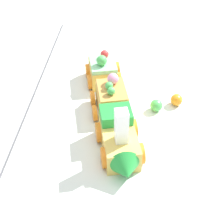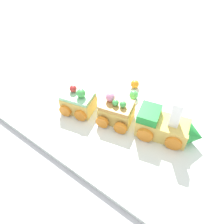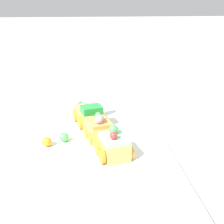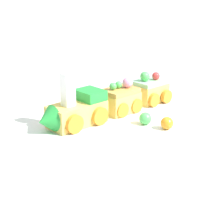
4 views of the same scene
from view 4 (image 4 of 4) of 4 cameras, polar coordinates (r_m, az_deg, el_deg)
name	(u,v)px [view 4 (image 4 of 4)]	position (r m, az deg, el deg)	size (l,w,h in m)	color
ground_plane	(107,120)	(0.76, -0.79, -1.20)	(10.00, 10.00, 0.00)	#B2B2B7
display_board	(107,117)	(0.76, -0.80, -0.77)	(0.79, 0.32, 0.01)	silver
cake_train_locomotive	(73,112)	(0.69, -6.00, 0.02)	(0.15, 0.09, 0.10)	#E0BC56
cake_car_caramel	(119,99)	(0.77, 1.08, 1.94)	(0.08, 0.08, 0.07)	#E0BC56
cake_car_mint	(150,91)	(0.83, 5.74, 3.25)	(0.08, 0.08, 0.07)	#E0BC56
gumball_orange	(167,123)	(0.69, 8.37, -1.69)	(0.02, 0.02, 0.02)	orange
gumball_green	(145,118)	(0.70, 5.10, -0.99)	(0.02, 0.02, 0.02)	#4CBC56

